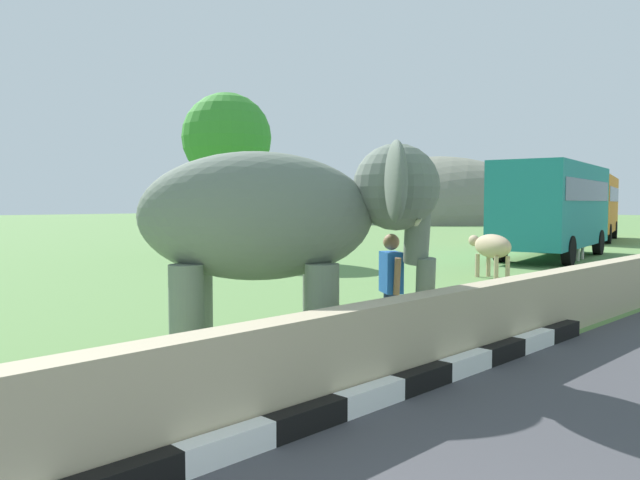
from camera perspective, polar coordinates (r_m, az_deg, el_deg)
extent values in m
cube|color=white|center=(5.35, -8.60, -18.25)|extent=(0.90, 0.20, 0.24)
cube|color=black|center=(5.89, -1.27, -16.13)|extent=(0.90, 0.20, 0.24)
cube|color=white|center=(6.52, 4.63, -14.20)|extent=(0.90, 0.20, 0.24)
cube|color=black|center=(7.20, 9.37, -12.52)|extent=(0.90, 0.20, 0.24)
cube|color=white|center=(7.92, 13.23, -11.07)|extent=(0.90, 0.20, 0.24)
cube|color=black|center=(8.68, 16.39, -9.84)|extent=(0.90, 0.20, 0.24)
cube|color=white|center=(9.47, 19.02, -8.78)|extent=(0.90, 0.20, 0.24)
cube|color=black|center=(10.27, 21.23, -7.87)|extent=(0.90, 0.20, 0.24)
cube|color=tan|center=(6.05, -2.58, -11.82)|extent=(28.00, 0.36, 1.00)
cylinder|color=slate|center=(8.81, -0.16, -5.91)|extent=(0.44, 0.44, 1.32)
cylinder|color=slate|center=(7.93, 0.18, -6.96)|extent=(0.44, 0.44, 1.32)
cylinder|color=slate|center=(8.89, -11.22, -5.89)|extent=(0.44, 0.44, 1.32)
cylinder|color=slate|center=(8.01, -12.14, -6.93)|extent=(0.44, 0.44, 1.32)
ellipsoid|color=slate|center=(8.25, -5.91, 2.21)|extent=(3.37, 3.27, 1.70)
sphere|color=slate|center=(8.36, 7.01, 4.84)|extent=(1.16, 1.16, 1.16)
ellipsoid|color=#D84C8C|center=(8.42, 8.97, 5.83)|extent=(0.70, 0.72, 0.44)
ellipsoid|color=slate|center=(9.11, 5.26, 5.05)|extent=(0.78, 0.83, 1.00)
ellipsoid|color=slate|center=(7.57, 6.97, 5.37)|extent=(0.78, 0.83, 1.00)
cylinder|color=slate|center=(8.42, 8.93, 1.07)|extent=(0.62, 0.64, 1.00)
cylinder|color=slate|center=(8.52, 9.64, -4.31)|extent=(0.42, 0.43, 0.82)
cone|color=beige|center=(8.68, 8.18, 1.81)|extent=(0.48, 0.51, 0.22)
cone|color=beige|center=(8.13, 8.95, 1.69)|extent=(0.48, 0.51, 0.22)
cylinder|color=navy|center=(9.06, 6.31, -7.29)|extent=(0.15, 0.15, 0.82)
cylinder|color=navy|center=(8.87, 6.72, -7.52)|extent=(0.15, 0.15, 0.82)
cube|color=#1E59B2|center=(8.86, 6.54, -2.95)|extent=(0.42, 0.47, 0.58)
cylinder|color=#9E7251|center=(9.11, 6.02, -2.96)|extent=(0.14, 0.16, 0.53)
cylinder|color=#9E7251|center=(8.62, 7.09, -3.33)|extent=(0.16, 0.18, 0.53)
sphere|color=#9E7251|center=(8.82, 6.56, -0.18)|extent=(0.23, 0.23, 0.23)
cube|color=teal|center=(24.98, 20.62, 3.01)|extent=(8.49, 3.99, 3.00)
cube|color=#3F5160|center=(24.98, 20.64, 4.25)|extent=(7.86, 3.90, 0.76)
cylinder|color=black|center=(27.84, 19.50, -0.03)|extent=(1.04, 0.48, 1.00)
cylinder|color=black|center=(27.36, 24.17, -0.20)|extent=(1.04, 0.48, 1.00)
cylinder|color=black|center=(22.83, 16.20, -0.69)|extent=(1.04, 0.48, 1.00)
cylinder|color=black|center=(22.23, 21.85, -0.91)|extent=(1.04, 0.48, 1.00)
cube|color=orange|center=(37.57, 23.46, 3.02)|extent=(8.42, 4.67, 3.00)
cube|color=#3F5160|center=(37.57, 23.48, 3.84)|extent=(7.82, 4.52, 0.76)
cylinder|color=black|center=(40.28, 22.11, 0.93)|extent=(1.04, 0.57, 1.00)
cylinder|color=black|center=(40.09, 25.37, 0.84)|extent=(1.04, 0.57, 1.00)
cylinder|color=black|center=(35.17, 21.17, 0.62)|extent=(1.04, 0.57, 1.00)
cylinder|color=black|center=(34.95, 24.91, 0.51)|extent=(1.04, 0.57, 1.00)
cylinder|color=tan|center=(18.08, 14.24, -2.27)|extent=(0.12, 0.12, 0.65)
cylinder|color=tan|center=(18.28, 15.19, -2.23)|extent=(0.12, 0.12, 0.65)
cylinder|color=tan|center=(17.34, 15.86, -2.54)|extent=(0.12, 0.12, 0.65)
cylinder|color=tan|center=(17.54, 16.83, -2.49)|extent=(0.12, 0.12, 0.65)
ellipsoid|color=tan|center=(17.76, 15.55, -0.54)|extent=(1.21, 1.61, 0.66)
ellipsoid|color=tan|center=(18.53, 13.94, -0.05)|extent=(0.41, 0.47, 0.32)
cylinder|color=beige|center=(25.05, 22.13, -0.86)|extent=(0.12, 0.12, 0.65)
cylinder|color=beige|center=(24.99, 22.94, -0.88)|extent=(0.12, 0.12, 0.65)
cylinder|color=beige|center=(24.17, 21.75, -1.00)|extent=(0.12, 0.12, 0.65)
cylinder|color=beige|center=(24.11, 22.59, -1.03)|extent=(0.12, 0.12, 0.65)
ellipsoid|color=beige|center=(24.54, 22.39, 0.39)|extent=(1.60, 0.91, 0.66)
ellipsoid|color=beige|center=(25.45, 22.75, 0.71)|extent=(0.45, 0.34, 0.32)
cylinder|color=brown|center=(23.92, -8.49, 2.73)|extent=(0.36, 0.36, 3.62)
sphere|color=#35892C|center=(24.04, -8.55, 9.26)|extent=(3.37, 3.37, 3.37)
ellipsoid|color=slate|center=(68.61, 10.99, 1.64)|extent=(26.22, 20.98, 14.07)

